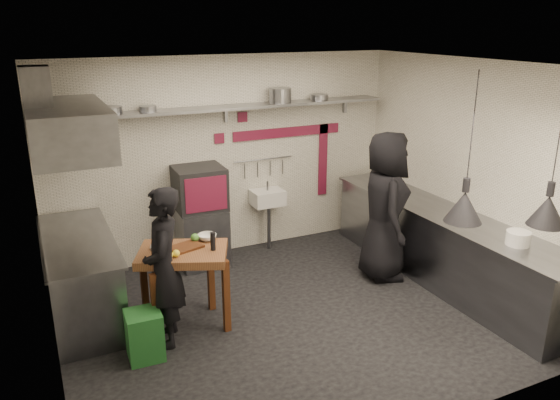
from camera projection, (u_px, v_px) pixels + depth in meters
name	position (u px, v px, depth m)	size (l,w,h in m)	color
floor	(292.00, 315.00, 6.28)	(5.00, 5.00, 0.00)	black
ceiling	(294.00, 65.00, 5.41)	(5.00, 5.00, 0.00)	silver
wall_back	(226.00, 157.00, 7.65)	(5.00, 0.04, 2.80)	silver
wall_front	(420.00, 279.00, 4.04)	(5.00, 0.04, 2.80)	silver
wall_left	(41.00, 237.00, 4.83)	(0.04, 4.20, 2.80)	silver
wall_right	(471.00, 173.00, 6.86)	(0.04, 4.20, 2.80)	silver
red_band_horiz	(288.00, 132.00, 7.93)	(1.70, 0.02, 0.14)	maroon
red_band_vert	(323.00, 160.00, 8.32)	(0.14, 0.02, 1.10)	maroon
red_tile_a	(243.00, 117.00, 7.56)	(0.14, 0.02, 0.14)	maroon
red_tile_b	(219.00, 138.00, 7.50)	(0.14, 0.02, 0.14)	maroon
back_shelf	(229.00, 108.00, 7.27)	(4.60, 0.34, 0.04)	slate
shelf_bracket_left	(79.00, 124.00, 6.66)	(0.04, 0.06, 0.24)	slate
shelf_bracket_mid	(226.00, 113.00, 7.43)	(0.04, 0.06, 0.24)	slate
shelf_bracket_right	(345.00, 105.00, 8.20)	(0.04, 0.06, 0.24)	slate
pan_far_left	(111.00, 110.00, 6.63)	(0.28, 0.28, 0.09)	slate
pan_mid_left	(148.00, 109.00, 6.81)	(0.22, 0.22, 0.07)	slate
stock_pot	(280.00, 95.00, 7.54)	(0.31, 0.31, 0.20)	slate
pan_right	(319.00, 97.00, 7.81)	(0.26, 0.26, 0.08)	slate
oven_stand	(202.00, 237.00, 7.46)	(0.63, 0.57, 0.80)	slate
combi_oven	(199.00, 188.00, 7.30)	(0.65, 0.61, 0.58)	black
oven_door	(206.00, 194.00, 7.04)	(0.55, 0.03, 0.46)	maroon
oven_glass	(207.00, 194.00, 7.04)	(0.35, 0.02, 0.34)	black
hand_sink	(268.00, 198.00, 7.91)	(0.46, 0.34, 0.22)	silver
sink_tap	(267.00, 186.00, 7.85)	(0.03, 0.03, 0.14)	slate
sink_drain	(269.00, 227.00, 8.01)	(0.06, 0.06, 0.66)	slate
utensil_rail	(263.00, 159.00, 7.86)	(0.02, 0.02, 0.90)	slate
counter_right	(442.00, 247.00, 7.01)	(0.70, 3.80, 0.90)	slate
counter_right_top	(445.00, 213.00, 6.87)	(0.76, 3.90, 0.03)	slate
plate_stack	(518.00, 238.00, 5.83)	(0.25, 0.25, 0.15)	silver
small_bowl_right	(516.00, 243.00, 5.85)	(0.20, 0.20, 0.05)	silver
counter_left	(81.00, 278.00, 6.17)	(0.70, 1.90, 0.90)	slate
counter_left_top	(77.00, 240.00, 6.03)	(0.76, 2.00, 0.03)	slate
extractor_hood	(68.00, 129.00, 5.66)	(0.78, 1.60, 0.50)	slate
hood_duct	(36.00, 91.00, 5.43)	(0.28, 0.28, 0.50)	slate
green_bin	(144.00, 335.00, 5.42)	(0.34, 0.34, 0.50)	#1E5F26
prep_table	(185.00, 289.00, 5.90)	(0.92, 0.64, 0.92)	brown
cutting_board	(186.00, 247.00, 5.80)	(0.33, 0.24, 0.03)	#4F2712
pepper_mill	(213.00, 241.00, 5.72)	(0.05, 0.05, 0.20)	black
lemon_a	(169.00, 255.00, 5.53)	(0.09, 0.09, 0.09)	yellow
lemon_b	(176.00, 253.00, 5.58)	(0.08, 0.08, 0.08)	yellow
veg_ball	(195.00, 238.00, 5.95)	(0.09, 0.09, 0.09)	#4C8E32
steel_tray	(159.00, 247.00, 5.79)	(0.17, 0.12, 0.03)	slate
bowl	(207.00, 237.00, 6.01)	(0.21, 0.21, 0.07)	silver
heat_lamp_near	(470.00, 149.00, 5.20)	(0.37, 0.37, 1.48)	black
heat_lamp_far	(557.00, 151.00, 5.09)	(0.36, 0.36, 1.48)	black
chef_left	(164.00, 268.00, 5.51)	(0.62, 0.40, 1.69)	black
chef_right	(385.00, 206.00, 6.96)	(0.94, 0.61, 1.93)	black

